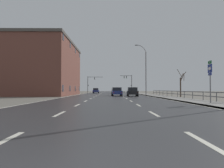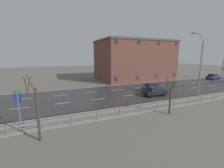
{
  "view_description": "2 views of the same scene",
  "coord_description": "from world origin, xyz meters",
  "px_view_note": "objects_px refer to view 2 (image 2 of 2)",
  "views": [
    {
      "loc": [
        0.16,
        -2.69,
        1.24
      ],
      "look_at": [
        0.84,
        64.14,
        2.95
      ],
      "focal_mm": 32.56,
      "sensor_mm": 36.0,
      "label": 1
    },
    {
      "loc": [
        24.05,
        16.68,
        6.7
      ],
      "look_at": [
        0.0,
        26.91,
        1.79
      ],
      "focal_mm": 23.99,
      "sensor_mm": 36.0,
      "label": 2
    }
  ],
  "objects_px": {
    "car_near_left": "(213,76)",
    "brick_building": "(134,60)",
    "street_lamp_midground": "(200,66)",
    "highway_sign": "(18,104)",
    "car_mid_centre": "(153,87)",
    "car_near_right": "(155,91)"
  },
  "relations": [
    {
      "from": "highway_sign",
      "to": "car_near_right",
      "type": "bearing_deg",
      "value": 102.48
    },
    {
      "from": "street_lamp_midground",
      "to": "car_near_left",
      "type": "xyz_separation_m",
      "value": [
        -11.67,
        21.77,
        -4.33
      ]
    },
    {
      "from": "brick_building",
      "to": "street_lamp_midground",
      "type": "bearing_deg",
      "value": -2.91
    },
    {
      "from": "highway_sign",
      "to": "car_near_right",
      "type": "height_order",
      "value": "highway_sign"
    },
    {
      "from": "street_lamp_midground",
      "to": "car_near_right",
      "type": "xyz_separation_m",
      "value": [
        -3.32,
        -5.93,
        -4.33
      ]
    },
    {
      "from": "street_lamp_midground",
      "to": "car_mid_centre",
      "type": "xyz_separation_m",
      "value": [
        -6.04,
        -4.31,
        -4.33
      ]
    },
    {
      "from": "car_near_right",
      "to": "brick_building",
      "type": "relative_size",
      "value": 0.2
    },
    {
      "from": "car_mid_centre",
      "to": "brick_building",
      "type": "bearing_deg",
      "value": 158.88
    },
    {
      "from": "highway_sign",
      "to": "car_mid_centre",
      "type": "relative_size",
      "value": 0.86
    },
    {
      "from": "street_lamp_midground",
      "to": "highway_sign",
      "type": "distance_m",
      "value": 25.35
    },
    {
      "from": "car_near_left",
      "to": "brick_building",
      "type": "relative_size",
      "value": 0.2
    },
    {
      "from": "highway_sign",
      "to": "brick_building",
      "type": "bearing_deg",
      "value": 131.2
    },
    {
      "from": "street_lamp_midground",
      "to": "car_near_left",
      "type": "bearing_deg",
      "value": 118.2
    },
    {
      "from": "car_near_left",
      "to": "car_mid_centre",
      "type": "height_order",
      "value": "same"
    },
    {
      "from": "highway_sign",
      "to": "car_near_left",
      "type": "distance_m",
      "value": 48.63
    },
    {
      "from": "street_lamp_midground",
      "to": "brick_building",
      "type": "relative_size",
      "value": 0.5
    },
    {
      "from": "car_near_left",
      "to": "brick_building",
      "type": "bearing_deg",
      "value": -116.81
    },
    {
      "from": "highway_sign",
      "to": "car_mid_centre",
      "type": "height_order",
      "value": "highway_sign"
    },
    {
      "from": "street_lamp_midground",
      "to": "highway_sign",
      "type": "height_order",
      "value": "street_lamp_midground"
    },
    {
      "from": "highway_sign",
      "to": "car_mid_centre",
      "type": "bearing_deg",
      "value": 108.5
    },
    {
      "from": "car_near_left",
      "to": "car_mid_centre",
      "type": "bearing_deg",
      "value": -77.87
    },
    {
      "from": "street_lamp_midground",
      "to": "car_near_right",
      "type": "bearing_deg",
      "value": -119.29
    }
  ]
}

